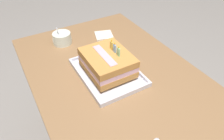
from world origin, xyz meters
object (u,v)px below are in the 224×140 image
birthday_cake (107,62)px  bowl_stack (62,38)px  napkin_pile (104,36)px  foil_tray (108,73)px

birthday_cake → bowl_stack: (-0.39, -0.10, -0.04)m
bowl_stack → napkin_pile: (0.06, 0.26, -0.03)m
foil_tray → bowl_stack: bearing=-165.8°
birthday_cake → napkin_pile: size_ratio=1.83×
napkin_pile → birthday_cake: bearing=-25.1°
foil_tray → bowl_stack: 0.40m
foil_tray → birthday_cake: 0.07m
birthday_cake → foil_tray: bearing=-90.0°
bowl_stack → birthday_cake: bearing=14.2°
bowl_stack → foil_tray: bearing=14.2°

